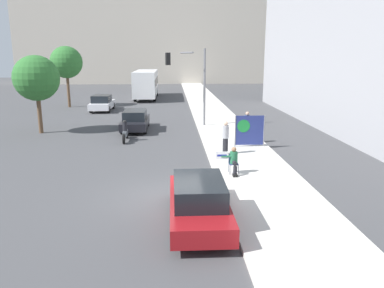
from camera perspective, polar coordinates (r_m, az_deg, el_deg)
ground_plane at (r=14.16m, az=-3.63°, el=-8.06°), size 160.00×160.00×0.00m
sidewalk_curb at (r=28.87m, az=4.23°, el=3.15°), size 3.65×90.00×0.14m
building_backdrop_far at (r=76.56m, az=-5.00°, el=19.70°), size 52.00×12.00×27.42m
seated_protester at (r=16.26m, az=6.33°, el=-2.41°), size 1.00×0.77×1.18m
jogger_on_sidewalk at (r=19.43m, az=5.12°, el=1.01°), size 0.34×0.34×1.74m
pedestrian_behind at (r=22.53m, az=8.39°, el=2.71°), size 0.34×0.34×1.79m
protest_banner at (r=21.21m, az=8.74°, el=2.08°), size 1.68×0.06×1.77m
traffic_light_pole at (r=26.97m, az=-0.17°, el=10.58°), size 2.88×2.64×5.51m
parked_car_curbside at (r=11.81m, az=1.02°, el=-8.68°), size 1.78×4.56×1.46m
car_on_road_nearest at (r=26.73m, az=-8.64°, el=3.62°), size 1.74×4.56×1.43m
car_on_road_midblock at (r=36.91m, az=-13.54°, el=6.11°), size 1.85×4.51×1.51m
city_bus_on_road at (r=46.67m, az=-7.00°, el=9.26°), size 2.53×10.30×3.35m
motorcycle_on_road at (r=23.40m, az=-10.15°, el=1.79°), size 0.28×2.19×1.32m
street_tree_near_curb at (r=27.12m, az=-22.64°, el=9.21°), size 3.01×3.01×5.20m
street_tree_midblock at (r=40.27m, az=-18.61°, el=11.70°), size 3.18×3.18×6.09m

